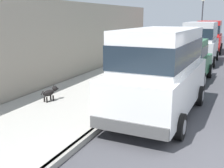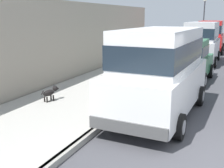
% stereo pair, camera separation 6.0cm
% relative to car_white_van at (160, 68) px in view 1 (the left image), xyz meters
% --- Properties ---
extents(curb, '(0.16, 64.00, 0.14)m').
position_rel_car_white_van_xyz_m(curb, '(-1.10, -2.33, -1.32)').
color(curb, gray).
rests_on(curb, ground).
extents(sidewalk, '(3.60, 64.00, 0.14)m').
position_rel_car_white_van_xyz_m(sidewalk, '(-2.90, -2.33, -1.32)').
color(sidewalk, '#A8A59E').
rests_on(sidewalk, ground).
extents(car_white_van, '(2.26, 4.96, 2.52)m').
position_rel_car_white_van_xyz_m(car_white_van, '(0.00, 0.00, 0.00)').
color(car_white_van, white).
rests_on(car_white_van, ground).
extents(car_green_hatchback, '(2.06, 3.86, 1.88)m').
position_rel_car_white_van_xyz_m(car_green_hatchback, '(0.01, 4.91, -0.42)').
color(car_green_hatchback, '#23663D').
rests_on(car_green_hatchback, ground).
extents(car_silver_van, '(2.15, 4.91, 2.52)m').
position_rel_car_white_van_xyz_m(car_silver_van, '(-0.08, 10.63, 0.00)').
color(car_silver_van, '#BCBCC1').
rests_on(car_silver_van, ground).
extents(car_red_van, '(2.21, 4.94, 2.52)m').
position_rel_car_white_van_xyz_m(car_red_van, '(-0.08, 16.66, 0.00)').
color(car_red_van, red).
rests_on(car_red_van, ground).
extents(dog_black, '(0.29, 0.75, 0.49)m').
position_rel_car_white_van_xyz_m(dog_black, '(-3.51, -0.49, -0.97)').
color(dog_black, black).
rests_on(dog_black, sidewalk).
extents(fire_hydrant, '(0.34, 0.24, 0.72)m').
position_rel_car_white_van_xyz_m(fire_hydrant, '(-1.55, 3.14, -0.92)').
color(fire_hydrant, red).
rests_on(fire_hydrant, sidewalk).
extents(street_lamp, '(0.36, 0.36, 4.42)m').
position_rel_car_white_van_xyz_m(street_lamp, '(-1.45, 23.32, 1.51)').
color(street_lamp, '#2D2D33').
rests_on(street_lamp, sidewalk).
extents(building_facade, '(0.50, 20.00, 3.50)m').
position_rel_car_white_van_xyz_m(building_facade, '(-5.00, 3.60, 0.36)').
color(building_facade, '#9E9384').
rests_on(building_facade, ground).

